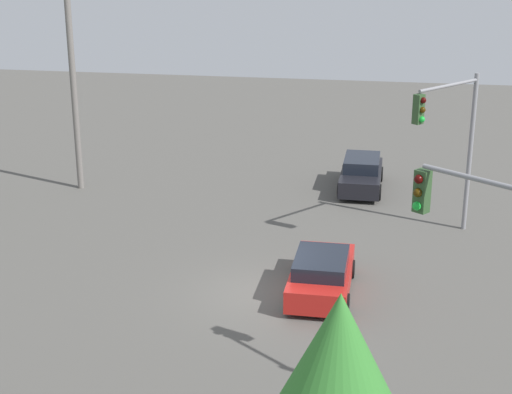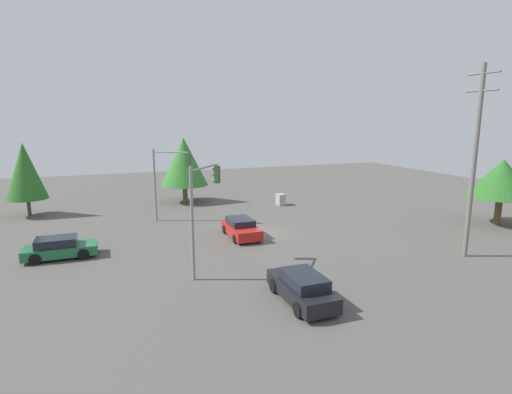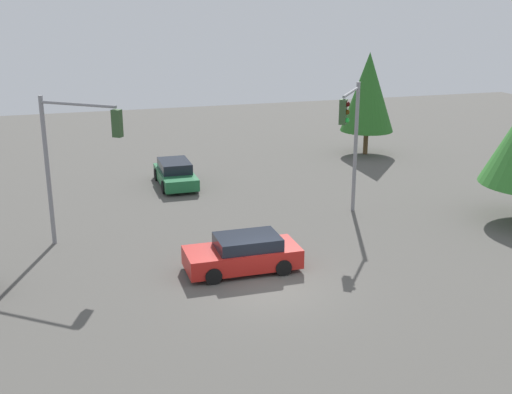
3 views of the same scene
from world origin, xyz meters
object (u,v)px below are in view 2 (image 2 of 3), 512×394
Objects in this scene: traffic_signal_main at (203,199)px; traffic_signal_cross at (168,173)px; sedan_dark at (302,288)px; sedan_red at (241,228)px; electrical_cabinet at (281,199)px; sedan_green at (59,248)px.

traffic_signal_main is 12.04m from traffic_signal_cross.
traffic_signal_cross is at bearing 101.58° from sedan_dark.
traffic_signal_cross is at bearing -55.63° from sedan_red.
electrical_cabinet is (2.93, -11.65, -3.66)m from traffic_signal_cross.
sedan_dark is at bearing 86.50° from sedan_red.
traffic_signal_main reaches higher than sedan_red.
traffic_signal_main is 1.00× the size of traffic_signal_cross.
sedan_dark reaches higher than sedan_green.
traffic_signal_cross is at bearing 130.37° from sedan_green.
electrical_cabinet is at bearing 68.67° from sedan_dark.
sedan_green is 15.88m from sedan_dark.
traffic_signal_cross is (6.73, -7.91, 3.58)m from sedan_green.
sedan_green is 3.79× the size of electrical_cabinet.
sedan_dark is 22.09m from electrical_cabinet.
traffic_signal_main is at bearing -52.63° from traffic_signal_cross.
traffic_signal_main reaches higher than sedan_dark.
sedan_red is at bearing 86.50° from sedan_dark.
traffic_signal_main is at bearing 121.62° from sedan_dark.
sedan_green is at bearing 94.77° from traffic_signal_main.
sedan_dark reaches higher than sedan_red.
sedan_red is 11.36m from sedan_dark.
traffic_signal_cross reaches higher than sedan_green.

